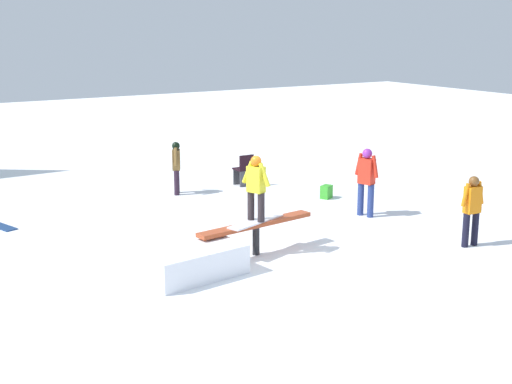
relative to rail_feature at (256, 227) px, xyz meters
The scene contains 9 objects.
ground_plane 0.56m from the rail_feature, ahead, with size 60.00×60.00×0.00m, color white.
rail_feature is the anchor object (origin of this frame).
snow_kicker_ramp 1.67m from the rail_feature, behind, with size 1.80×1.50×0.53m, color white.
main_rider_on_rail 0.73m from the rail_feature, ahead, with size 1.41×0.73×1.31m.
bystander_orange 4.37m from the rail_feature, 24.12° to the right, with size 0.60×0.21×1.45m.
bystander_red 3.83m from the rail_feature, 16.61° to the left, with size 0.30×0.64×1.60m.
bystander_brown 5.45m from the rail_feature, 81.13° to the left, with size 0.35×0.58×1.39m.
folding_chair 6.02m from the rail_feature, 61.84° to the left, with size 0.45×0.45×0.88m.
backpack_on_snow 4.91m from the rail_feature, 36.91° to the left, with size 0.30×0.22×0.34m, color green.
Camera 1 is at (-6.89, -11.29, 4.43)m, focal length 50.00 mm.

